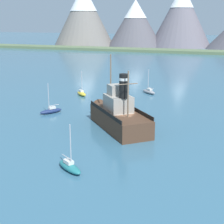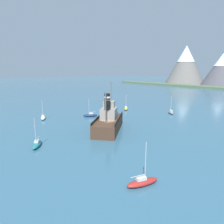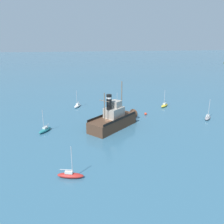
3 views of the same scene
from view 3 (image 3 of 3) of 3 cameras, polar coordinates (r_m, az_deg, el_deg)
name	(u,v)px [view 3 (image 3 of 3)]	position (r m, az deg, el deg)	size (l,w,h in m)	color
ground_plane	(110,130)	(51.45, -0.44, -4.27)	(600.00, 600.00, 0.00)	#38667F
old_tugboat	(114,119)	(52.24, 0.55, -1.78)	(12.09, 13.00, 9.90)	#4C3323
sailboat_grey	(208,117)	(62.47, 22.03, -1.19)	(3.60, 3.31, 4.90)	gray
sailboat_navy	(118,109)	(64.99, 1.47, 0.82)	(2.97, 3.80, 4.90)	navy
sailboat_red	(70,175)	(35.32, -9.98, -14.69)	(2.03, 3.95, 4.90)	#B22823
sailboat_yellow	(164,105)	(69.90, 12.49, 1.60)	(3.46, 3.47, 4.90)	gold
sailboat_white	(77,105)	(68.71, -8.31, 1.57)	(3.92, 2.54, 4.90)	white
sailboat_teal	(45,130)	(52.19, -15.83, -4.14)	(3.78, 3.01, 4.90)	#23757A
mooring_buoy	(146,114)	(61.46, 8.09, -0.44)	(0.66, 0.66, 0.66)	red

